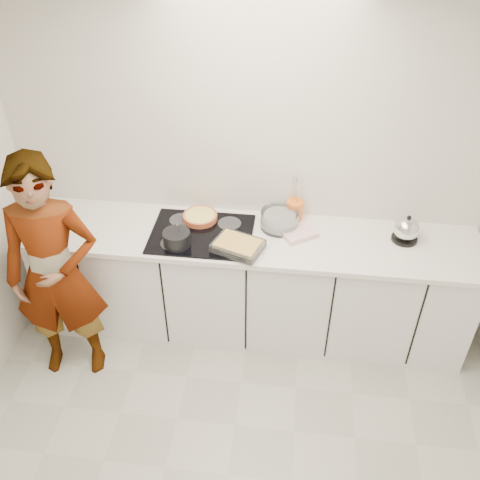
# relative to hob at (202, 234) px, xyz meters

# --- Properties ---
(floor) EXTENTS (3.60, 3.20, 0.00)m
(floor) POSITION_rel_hob_xyz_m (0.35, -1.26, -0.92)
(floor) COLOR #B2B2A6
(floor) RESTS_ON ground
(ceiling) EXTENTS (3.60, 3.20, 0.00)m
(ceiling) POSITION_rel_hob_xyz_m (0.35, -1.26, 1.68)
(ceiling) COLOR white
(ceiling) RESTS_ON wall_back
(wall_back) EXTENTS (3.60, 0.00, 2.60)m
(wall_back) POSITION_rel_hob_xyz_m (0.35, 0.34, 0.38)
(wall_back) COLOR silver
(wall_back) RESTS_ON ground
(base_cabinets) EXTENTS (3.20, 0.58, 0.87)m
(base_cabinets) POSITION_rel_hob_xyz_m (0.35, 0.02, -0.48)
(base_cabinets) COLOR white
(base_cabinets) RESTS_ON floor
(countertop) EXTENTS (3.24, 0.64, 0.04)m
(countertop) POSITION_rel_hob_xyz_m (0.35, 0.02, -0.03)
(countertop) COLOR white
(countertop) RESTS_ON base_cabinets
(hob) EXTENTS (0.72, 0.54, 0.01)m
(hob) POSITION_rel_hob_xyz_m (0.00, 0.00, 0.00)
(hob) COLOR black
(hob) RESTS_ON countertop
(tart_dish) EXTENTS (0.32, 0.32, 0.04)m
(tart_dish) POSITION_rel_hob_xyz_m (-0.04, 0.17, 0.03)
(tart_dish) COLOR #B5532C
(tart_dish) RESTS_ON hob
(saucepan) EXTENTS (0.25, 0.25, 0.18)m
(saucepan) POSITION_rel_hob_xyz_m (-0.15, -0.15, 0.06)
(saucepan) COLOR black
(saucepan) RESTS_ON hob
(baking_dish) EXTENTS (0.38, 0.33, 0.06)m
(baking_dish) POSITION_rel_hob_xyz_m (0.28, -0.15, 0.04)
(baking_dish) COLOR silver
(baking_dish) RESTS_ON hob
(mixing_bowl) EXTENTS (0.28, 0.28, 0.13)m
(mixing_bowl) POSITION_rel_hob_xyz_m (0.54, 0.16, 0.05)
(mixing_bowl) COLOR silver
(mixing_bowl) RESTS_ON countertop
(tea_towel) EXTENTS (0.29, 0.27, 0.04)m
(tea_towel) POSITION_rel_hob_xyz_m (0.69, 0.07, 0.01)
(tea_towel) COLOR white
(tea_towel) RESTS_ON countertop
(kettle) EXTENTS (0.22, 0.22, 0.21)m
(kettle) POSITION_rel_hob_xyz_m (1.42, 0.11, 0.08)
(kettle) COLOR black
(kettle) RESTS_ON countertop
(utensil_crock) EXTENTS (0.14, 0.14, 0.15)m
(utensil_crock) POSITION_rel_hob_xyz_m (0.64, 0.28, 0.07)
(utensil_crock) COLOR orange
(utensil_crock) RESTS_ON countertop
(cook) EXTENTS (0.70, 0.52, 1.74)m
(cook) POSITION_rel_hob_xyz_m (-0.89, -0.50, -0.05)
(cook) COLOR white
(cook) RESTS_ON floor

